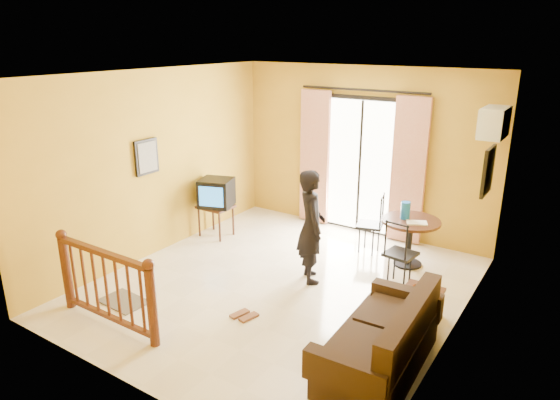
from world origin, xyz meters
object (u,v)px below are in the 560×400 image
Objects in this scene: television at (216,193)px; dining_table at (410,229)px; coffee_table at (416,306)px; sofa at (384,343)px; standing_person at (311,226)px.

television reaches higher than dining_table.
sofa is at bearing -89.83° from coffee_table.
standing_person reaches higher than television.
dining_table is at bearing 101.99° from sofa.
standing_person is at bearing 138.47° from sofa.
coffee_table is at bearing -31.44° from television.
television reaches higher than sofa.
television is at bearing 34.81° from standing_person.
dining_table is at bearing -6.23° from television.
sofa is 2.14m from standing_person.
sofa is at bearing -45.06° from television.
television is 0.75× the size of dining_table.
sofa is (0.64, -2.52, -0.25)m from dining_table.
television is 4.18m from sofa.
sofa is (0.00, -1.00, 0.07)m from coffee_table.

